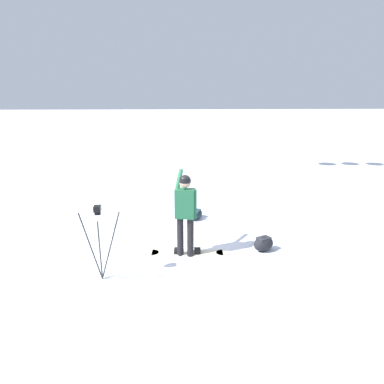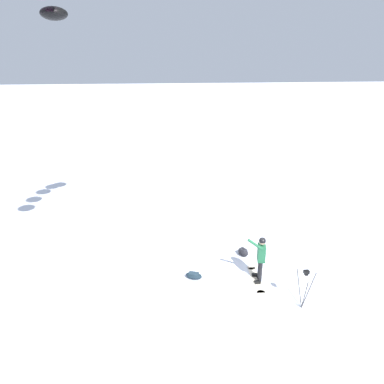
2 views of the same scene
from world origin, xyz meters
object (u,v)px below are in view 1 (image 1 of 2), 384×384
object	(u,v)px
gear_bag_large	(263,243)
camera_tripod	(99,228)
snowboarder	(185,207)
snowboard	(187,252)
gear_bag_small	(196,214)

from	to	relation	value
gear_bag_large	camera_tripod	xyz separation A→B (m)	(3.40, 0.91, 0.84)
gear_bag_large	camera_tripod	bearing A→B (deg)	15.00
snowboarder	gear_bag_large	world-z (taller)	snowboarder
snowboarder	camera_tripod	bearing A→B (deg)	27.69
snowboard	gear_bag_small	xyz separation A→B (m)	(-0.47, -2.26, 0.11)
camera_tripod	snowboarder	bearing A→B (deg)	-152.31
snowboard	camera_tripod	xyz separation A→B (m)	(1.70, 0.96, 0.99)
snowboarder	snowboard	distance (m)	1.08
snowboarder	camera_tripod	xyz separation A→B (m)	(1.65, 0.86, -0.08)
snowboarder	snowboard	xyz separation A→B (m)	(-0.05, -0.09, -1.08)
gear_bag_small	gear_bag_large	bearing A→B (deg)	118.03
snowboarder	gear_bag_small	size ratio (longest dim) A/B	2.66
snowboard	gear_bag_large	xyz separation A→B (m)	(-1.70, 0.05, 0.15)
snowboarder	camera_tripod	distance (m)	1.86
camera_tripod	gear_bag_large	bearing A→B (deg)	-165.00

